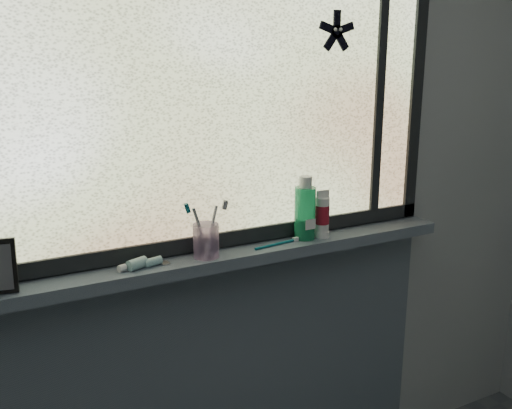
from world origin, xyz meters
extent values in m
cube|color=#9EA3A8|center=(0.00, 1.30, 1.25)|extent=(3.00, 0.01, 2.50)
cube|color=#515D6C|center=(0.00, 1.23, 1.00)|extent=(1.62, 0.14, 0.04)
cube|color=#515D6C|center=(0.00, 1.29, 0.49)|extent=(1.62, 0.02, 0.98)
cube|color=silver|center=(0.00, 1.28, 1.53)|extent=(1.50, 0.01, 1.00)
cube|color=black|center=(0.00, 1.28, 1.05)|extent=(1.60, 0.03, 0.05)
cube|color=black|center=(0.78, 1.28, 1.53)|extent=(0.05, 0.03, 1.10)
cube|color=black|center=(0.60, 1.28, 1.53)|extent=(0.03, 0.03, 1.00)
cylinder|color=#AF8FBD|center=(-0.11, 1.22, 1.07)|extent=(0.10, 0.10, 0.11)
cylinder|color=#1FA064|center=(0.26, 1.23, 1.13)|extent=(0.08, 0.08, 0.18)
cylinder|color=silver|center=(0.33, 1.22, 1.11)|extent=(0.06, 0.06, 0.12)
camera|label=1|loc=(-0.77, -0.38, 1.64)|focal=40.00mm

